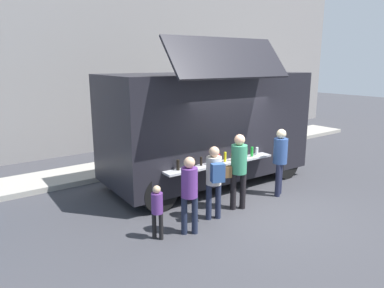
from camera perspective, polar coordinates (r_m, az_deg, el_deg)
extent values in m
plane|color=#38383D|center=(8.68, 11.09, -10.22)|extent=(60.00, 60.00, 0.00)
cube|color=#9E998E|center=(11.00, -23.46, -5.64)|extent=(28.00, 1.60, 0.15)
cube|color=gray|center=(14.61, -25.12, 18.56)|extent=(32.00, 2.40, 10.19)
cube|color=black|center=(9.99, 2.32, 3.24)|extent=(5.79, 2.67, 2.79)
cube|color=black|center=(8.24, 5.96, 13.62)|extent=(3.16, 0.91, 0.93)
cube|color=black|center=(8.68, 3.89, 3.98)|extent=(2.98, 0.22, 1.26)
cube|color=#B7B7BC|center=(8.75, 4.66, -3.10)|extent=(3.15, 0.48, 0.05)
cylinder|color=black|center=(8.07, -2.25, -3.38)|extent=(0.08, 0.08, 0.24)
cylinder|color=green|center=(8.09, -0.69, -3.28)|extent=(0.07, 0.07, 0.25)
cylinder|color=black|center=(8.27, 0.34, -3.11)|extent=(0.06, 0.06, 0.20)
cylinder|color=black|center=(8.42, 1.48, -2.78)|extent=(0.06, 0.06, 0.21)
cylinder|color=silver|center=(8.51, 2.84, -2.64)|extent=(0.07, 0.07, 0.21)
cylinder|color=red|center=(8.61, 4.30, -2.39)|extent=(0.08, 0.08, 0.23)
cylinder|color=yellow|center=(8.77, 5.33, -2.08)|extent=(0.06, 0.06, 0.24)
cylinder|color=orange|center=(8.90, 6.51, -2.07)|extent=(0.08, 0.08, 0.19)
cylinder|color=black|center=(9.04, 7.59, -1.63)|extent=(0.06, 0.06, 0.26)
cylinder|color=green|center=(9.19, 8.67, -1.45)|extent=(0.07, 0.07, 0.25)
cylinder|color=green|center=(9.35, 9.58, -1.22)|extent=(0.07, 0.07, 0.25)
cylinder|color=silver|center=(9.54, 10.35, -1.12)|extent=(0.08, 0.08, 0.20)
cube|color=black|center=(11.80, 13.41, 6.87)|extent=(0.16, 2.08, 1.23)
cylinder|color=black|center=(12.39, 7.30, -0.81)|extent=(0.90, 0.28, 0.90)
cylinder|color=black|center=(10.94, 14.76, -3.01)|extent=(0.90, 0.28, 0.90)
cylinder|color=black|center=(10.15, -11.26, -4.08)|extent=(0.90, 0.28, 0.90)
cylinder|color=black|center=(8.31, -5.35, -7.75)|extent=(0.90, 0.28, 0.90)
cylinder|color=#2F5F34|center=(14.26, 7.72, 1.11)|extent=(0.60, 0.60, 0.96)
cylinder|color=black|center=(8.43, 6.63, -7.56)|extent=(0.14, 0.14, 0.88)
cylinder|color=black|center=(8.50, 8.15, -7.41)|extent=(0.14, 0.14, 0.88)
cylinder|color=#368660|center=(8.23, 7.55, -2.43)|extent=(0.37, 0.37, 0.67)
sphere|color=#E0A886|center=(8.12, 7.64, 0.67)|extent=(0.25, 0.25, 0.25)
cube|color=brown|center=(8.22, 5.58, -4.46)|extent=(0.26, 0.23, 0.26)
cylinder|color=#1E243B|center=(7.88, 2.70, -9.26)|extent=(0.13, 0.13, 0.81)
cylinder|color=#1E243B|center=(7.95, 4.20, -9.09)|extent=(0.13, 0.13, 0.81)
cylinder|color=beige|center=(7.68, 3.52, -4.27)|extent=(0.33, 0.33, 0.61)
sphere|color=tan|center=(7.56, 3.57, -1.25)|extent=(0.23, 0.23, 0.23)
cube|color=#2C4E86|center=(7.44, 4.15, -4.61)|extent=(0.32, 0.27, 0.39)
cylinder|color=#1C2338|center=(7.25, -1.25, -11.39)|extent=(0.12, 0.12, 0.79)
cylinder|color=#1C2338|center=(7.27, 0.44, -11.32)|extent=(0.12, 0.12, 0.79)
cylinder|color=#5B2F7C|center=(7.00, -0.41, -6.20)|extent=(0.33, 0.33, 0.60)
sphere|color=#E0AE88|center=(6.88, -0.42, -2.99)|extent=(0.22, 0.22, 0.22)
cylinder|color=#1E213A|center=(9.42, 13.62, -5.69)|extent=(0.14, 0.14, 0.86)
cylinder|color=#1E213A|center=(9.63, 13.87, -5.28)|extent=(0.14, 0.14, 0.86)
cylinder|color=#2F4B87|center=(9.32, 13.99, -1.08)|extent=(0.36, 0.36, 0.65)
sphere|color=beige|center=(9.22, 14.14, 1.60)|extent=(0.24, 0.24, 0.24)
cylinder|color=black|center=(7.17, -6.08, -12.86)|extent=(0.09, 0.09, 0.54)
cylinder|color=black|center=(7.12, -4.98, -13.03)|extent=(0.09, 0.09, 0.54)
cylinder|color=#592F78|center=(6.95, -5.62, -9.42)|extent=(0.22, 0.22, 0.41)
sphere|color=#D2AE85|center=(6.85, -5.67, -7.25)|extent=(0.15, 0.15, 0.15)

